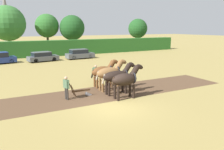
# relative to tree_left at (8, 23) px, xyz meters

# --- Properties ---
(ground_plane) EXTENTS (240.00, 240.00, 0.00)m
(ground_plane) POSITION_rel_tree_left_xyz_m (3.68, -33.45, -5.63)
(ground_plane) COLOR #998447
(plowed_furrow_strip) EXTENTS (27.95, 4.48, 0.01)m
(plowed_furrow_strip) POSITION_rel_tree_left_xyz_m (1.00, -30.47, -5.63)
(plowed_furrow_strip) COLOR brown
(plowed_furrow_strip) RESTS_ON ground
(hedgerow) EXTENTS (58.77, 1.77, 2.70)m
(hedgerow) POSITION_rel_tree_left_xyz_m (3.68, -6.09, -4.28)
(hedgerow) COLOR #286023
(hedgerow) RESTS_ON ground
(tree_left) EXTENTS (6.37, 6.37, 8.83)m
(tree_left) POSITION_rel_tree_left_xyz_m (0.00, 0.00, 0.00)
(tree_left) COLOR #4C3823
(tree_left) RESTS_ON ground
(tree_center_left) EXTENTS (4.74, 4.74, 7.62)m
(tree_center_left) POSITION_rel_tree_left_xyz_m (7.25, 1.24, -0.41)
(tree_center_left) COLOR #423323
(tree_center_left) RESTS_ON ground
(tree_center) EXTENTS (5.11, 5.11, 7.40)m
(tree_center) POSITION_rel_tree_left_xyz_m (11.93, -0.61, -0.80)
(tree_center) COLOR brown
(tree_center) RESTS_ON ground
(tree_center_right) EXTENTS (4.53, 4.53, 6.95)m
(tree_center_right) POSITION_rel_tree_left_xyz_m (27.99, -1.00, -0.97)
(tree_center_right) COLOR brown
(tree_center_right) RESTS_ON ground
(church_spire) EXTENTS (2.24, 2.24, 14.52)m
(church_spire) POSITION_rel_tree_left_xyz_m (1.02, 23.27, 1.96)
(church_spire) COLOR gray
(church_spire) RESTS_ON ground
(draft_horse_lead_left) EXTENTS (2.63, 0.93, 2.44)m
(draft_horse_lead_left) POSITION_rel_tree_left_xyz_m (5.27, -32.35, -4.26)
(draft_horse_lead_left) COLOR black
(draft_horse_lead_left) RESTS_ON ground
(draft_horse_lead_right) EXTENTS (2.83, 0.89, 2.40)m
(draft_horse_lead_right) POSITION_rel_tree_left_xyz_m (5.29, -31.15, -4.27)
(draft_horse_lead_right) COLOR black
(draft_horse_lead_right) RESTS_ON ground
(draft_horse_trail_left) EXTENTS (2.78, 1.00, 2.47)m
(draft_horse_trail_left) POSITION_rel_tree_left_xyz_m (5.31, -29.94, -4.24)
(draft_horse_trail_left) COLOR brown
(draft_horse_trail_left) RESTS_ON ground
(draft_horse_trail_right) EXTENTS (2.60, 0.99, 2.32)m
(draft_horse_trail_right) POSITION_rel_tree_left_xyz_m (5.33, -28.74, -4.35)
(draft_horse_trail_right) COLOR brown
(draft_horse_trail_right) RESTS_ON ground
(plow) EXTENTS (1.61, 0.47, 1.13)m
(plow) POSITION_rel_tree_left_xyz_m (2.77, -30.50, -5.31)
(plow) COLOR #4C331E
(plow) RESTS_ON ground
(farmer_at_plow) EXTENTS (0.32, 0.64, 1.64)m
(farmer_at_plow) POSITION_rel_tree_left_xyz_m (1.53, -30.64, -4.68)
(farmer_at_plow) COLOR #38332D
(farmer_at_plow) RESTS_ON ground
(farmer_beside_team) EXTENTS (0.54, 0.43, 1.57)m
(farmer_beside_team) POSITION_rel_tree_left_xyz_m (5.35, -27.03, -4.73)
(farmer_beside_team) COLOR #28334C
(farmer_beside_team) RESTS_ON ground
(parked_car_center_left) EXTENTS (4.51, 2.45, 1.42)m
(parked_car_center_left) POSITION_rel_tree_left_xyz_m (3.54, -11.98, -4.95)
(parked_car_center_left) COLOR #565B66
(parked_car_center_left) RESTS_ON ground
(parked_car_center) EXTENTS (4.53, 1.98, 1.53)m
(parked_car_center) POSITION_rel_tree_left_xyz_m (9.37, -11.75, -4.90)
(parked_car_center) COLOR #565B66
(parked_car_center) RESTS_ON ground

